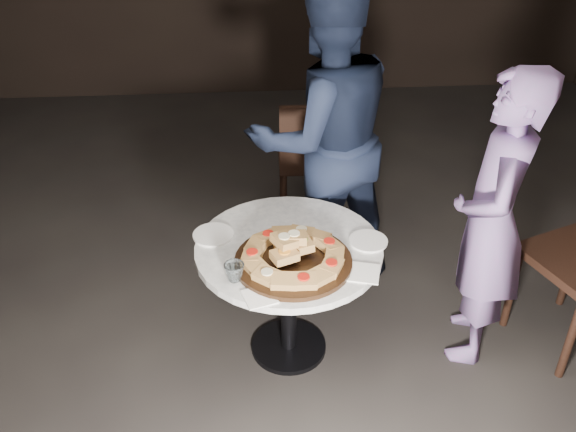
{
  "coord_description": "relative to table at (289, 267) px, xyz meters",
  "views": [
    {
      "loc": [
        -0.22,
        -2.26,
        2.36
      ],
      "look_at": [
        -0.05,
        0.14,
        0.77
      ],
      "focal_mm": 40.0,
      "sensor_mm": 36.0,
      "label": 1
    }
  ],
  "objects": [
    {
      "name": "floor",
      "position": [
        0.05,
        -0.09,
        -0.52
      ],
      "size": [
        7.0,
        7.0,
        0.0
      ],
      "primitive_type": "plane",
      "color": "black",
      "rests_on": "ground"
    },
    {
      "name": "table",
      "position": [
        0.0,
        0.0,
        0.0
      ],
      "size": [
        0.9,
        0.9,
        0.64
      ],
      "rotation": [
        0.0,
        0.0,
        -0.05
      ],
      "color": "black",
      "rests_on": "ground"
    },
    {
      "name": "serving_board",
      "position": [
        0.01,
        -0.13,
        0.13
      ],
      "size": [
        0.58,
        0.58,
        0.02
      ],
      "primitive_type": "cylinder",
      "rotation": [
        0.0,
        0.0,
        0.13
      ],
      "color": "black",
      "rests_on": "table"
    },
    {
      "name": "focaccia_pile",
      "position": [
        0.01,
        -0.13,
        0.18
      ],
      "size": [
        0.46,
        0.45,
        0.12
      ],
      "rotation": [
        0.0,
        0.0,
        0.39
      ],
      "color": "#A57740",
      "rests_on": "serving_board"
    },
    {
      "name": "plate_left",
      "position": [
        -0.34,
        0.1,
        0.13
      ],
      "size": [
        0.24,
        0.24,
        0.01
      ],
      "primitive_type": "cylinder",
      "rotation": [
        0.0,
        0.0,
        -0.33
      ],
      "color": "white",
      "rests_on": "table"
    },
    {
      "name": "plate_right",
      "position": [
        0.37,
        0.0,
        0.13
      ],
      "size": [
        0.23,
        0.23,
        0.01
      ],
      "primitive_type": "cylinder",
      "rotation": [
        0.0,
        0.0,
        0.36
      ],
      "color": "white",
      "rests_on": "table"
    },
    {
      "name": "water_glass",
      "position": [
        -0.25,
        -0.23,
        0.16
      ],
      "size": [
        0.11,
        0.11,
        0.08
      ],
      "primitive_type": "imported",
      "rotation": [
        0.0,
        0.0,
        0.37
      ],
      "color": "silver",
      "rests_on": "table"
    },
    {
      "name": "napkin_near",
      "position": [
        -0.14,
        -0.35,
        0.12
      ],
      "size": [
        0.16,
        0.16,
        0.01
      ],
      "primitive_type": "cube",
      "rotation": [
        0.0,
        0.0,
        0.3
      ],
      "color": "white",
      "rests_on": "table"
    },
    {
      "name": "napkin_far",
      "position": [
        0.3,
        -0.22,
        0.12
      ],
      "size": [
        0.17,
        0.17,
        0.01
      ],
      "primitive_type": "cube",
      "rotation": [
        0.0,
        0.0,
        -0.26
      ],
      "color": "white",
      "rests_on": "table"
    },
    {
      "name": "chair_far",
      "position": [
        0.23,
        1.14,
        -0.02
      ],
      "size": [
        0.42,
        0.44,
        0.87
      ],
      "rotation": [
        0.0,
        0.0,
        3.11
      ],
      "color": "black",
      "rests_on": "ground"
    },
    {
      "name": "diner_navy",
      "position": [
        0.23,
        0.66,
        0.33
      ],
      "size": [
        0.98,
        0.86,
        1.72
      ],
      "primitive_type": "imported",
      "rotation": [
        0.0,
        0.0,
        3.42
      ],
      "color": "black",
      "rests_on": "ground"
    },
    {
      "name": "diner_teal",
      "position": [
        0.92,
        -0.02,
        0.22
      ],
      "size": [
        0.51,
        0.62,
        1.48
      ],
      "primitive_type": "imported",
      "rotation": [
        0.0,
        0.0,
        -1.9
      ],
      "color": "slate",
      "rests_on": "ground"
    }
  ]
}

